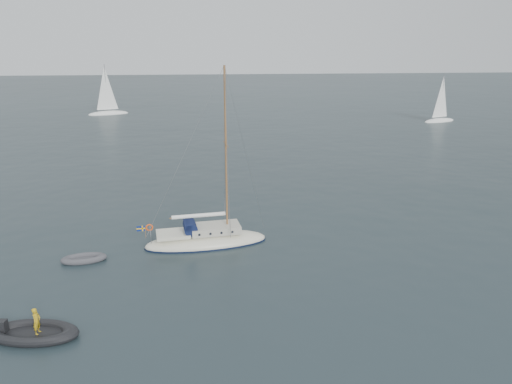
{
  "coord_description": "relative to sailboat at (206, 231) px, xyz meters",
  "views": [
    {
      "loc": [
        -1.65,
        -27.45,
        13.02
      ],
      "look_at": [
        0.75,
        0.0,
        4.33
      ],
      "focal_mm": 35.0,
      "sensor_mm": 36.0,
      "label": 1
    }
  ],
  "objects": [
    {
      "name": "dinghy",
      "position": [
        -7.34,
        -1.97,
        -0.73
      ],
      "size": [
        2.68,
        1.21,
        0.38
      ],
      "rotation": [
        0.0,
        0.0,
        0.17
      ],
      "color": "#48484D",
      "rests_on": "ground"
    },
    {
      "name": "sailboat",
      "position": [
        0.0,
        0.0,
        0.0
      ],
      "size": [
        8.32,
        2.5,
        11.85
      ],
      "rotation": [
        0.0,
        0.0,
        0.14
      ],
      "color": "beige",
      "rests_on": "ground"
    },
    {
      "name": "rib",
      "position": [
        -7.7,
        -9.86,
        -0.66
      ],
      "size": [
        4.14,
        1.88,
        1.48
      ],
      "rotation": [
        0.0,
        0.0,
        -0.13
      ],
      "color": "black",
      "rests_on": "ground"
    },
    {
      "name": "distant_yacht_c",
      "position": [
        -17.25,
        57.39,
        2.89
      ],
      "size": [
        6.69,
        3.57,
        8.86
      ],
      "rotation": [
        0.0,
        0.0,
        0.33
      ],
      "color": "white",
      "rests_on": "ground"
    },
    {
      "name": "ground",
      "position": [
        2.26,
        -2.7,
        -0.9
      ],
      "size": [
        300.0,
        300.0,
        0.0
      ],
      "primitive_type": "plane",
      "color": "black",
      "rests_on": "ground"
    },
    {
      "name": "distant_yacht_b",
      "position": [
        36.14,
        45.21,
        2.41
      ],
      "size": [
        5.84,
        3.11,
        7.74
      ],
      "rotation": [
        0.0,
        0.0,
        0.38
      ],
      "color": "white",
      "rests_on": "ground"
    }
  ]
}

